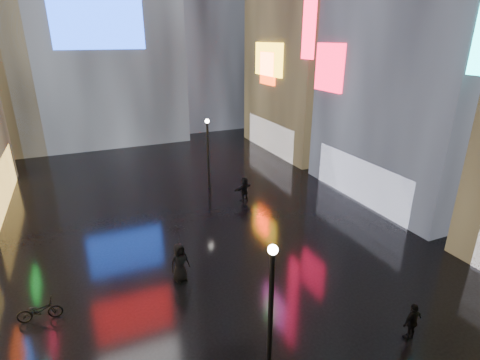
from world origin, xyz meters
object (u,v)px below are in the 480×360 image
lamp_near (271,310)px  bicycle (40,311)px  lamp_far (208,150)px  pedestrian_3 (412,322)px

lamp_near → bicycle: size_ratio=3.07×
lamp_far → lamp_near: bearing=-102.8°
lamp_near → pedestrian_3: bearing=-4.1°
lamp_near → bicycle: lamp_near is taller
bicycle → lamp_near: bearing=-125.4°
lamp_near → lamp_far: bearing=77.2°
lamp_near → lamp_far: (3.83, 16.86, 0.00)m
bicycle → lamp_far: bearing=-39.2°
lamp_far → bicycle: lamp_far is taller
pedestrian_3 → lamp_near: bearing=-9.9°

